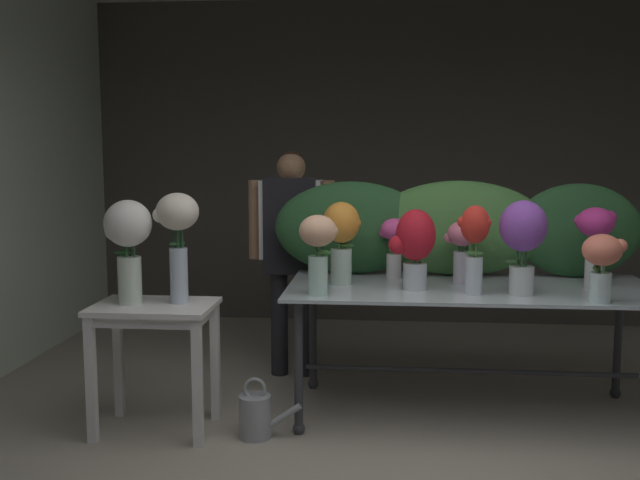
# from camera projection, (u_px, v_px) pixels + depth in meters

# --- Properties ---
(ground_plane) EXTENTS (8.60, 8.60, 0.00)m
(ground_plane) POSITION_uv_depth(u_px,v_px,m) (403.00, 386.00, 4.86)
(ground_plane) COLOR #9E9384
(wall_back) EXTENTS (5.75, 0.12, 2.95)m
(wall_back) POSITION_uv_depth(u_px,v_px,m) (400.00, 163.00, 6.61)
(wall_back) COLOR #4C4742
(wall_back) RESTS_ON ground
(display_table_glass) EXTENTS (2.17, 0.99, 0.80)m
(display_table_glass) POSITION_uv_depth(u_px,v_px,m) (471.00, 303.00, 4.26)
(display_table_glass) COLOR silver
(display_table_glass) RESTS_ON ground
(side_table_white) EXTENTS (0.67, 0.48, 0.74)m
(side_table_white) POSITION_uv_depth(u_px,v_px,m) (154.00, 324.00, 4.02)
(side_table_white) COLOR white
(side_table_white) RESTS_ON ground
(florist) EXTENTS (0.60, 0.24, 1.59)m
(florist) POSITION_uv_depth(u_px,v_px,m) (291.00, 238.00, 4.99)
(florist) COLOR #232328
(florist) RESTS_ON ground
(foliage_backdrop) EXTENTS (2.33, 0.32, 0.61)m
(foliage_backdrop) POSITION_uv_depth(u_px,v_px,m) (447.00, 229.00, 4.59)
(foliage_backdrop) COLOR #28562D
(foliage_backdrop) RESTS_ON display_table_glass
(vase_sunset_carnations) EXTENTS (0.23, 0.22, 0.50)m
(vase_sunset_carnations) POSITION_uv_depth(u_px,v_px,m) (342.00, 236.00, 4.28)
(vase_sunset_carnations) COLOR silver
(vase_sunset_carnations) RESTS_ON display_table_glass
(vase_coral_hydrangea) EXTENTS (0.23, 0.20, 0.37)m
(vase_coral_hydrangea) POSITION_uv_depth(u_px,v_px,m) (602.00, 261.00, 3.76)
(vase_coral_hydrangea) COLOR silver
(vase_coral_hydrangea) RESTS_ON display_table_glass
(vase_violet_roses) EXTENTS (0.26, 0.26, 0.53)m
(vase_violet_roses) POSITION_uv_depth(u_px,v_px,m) (523.00, 236.00, 3.96)
(vase_violet_roses) COLOR silver
(vase_violet_roses) RESTS_ON display_table_glass
(vase_crimson_dahlias) EXTENTS (0.27, 0.23, 0.47)m
(vase_crimson_dahlias) POSITION_uv_depth(u_px,v_px,m) (414.00, 244.00, 4.11)
(vase_crimson_dahlias) COLOR silver
(vase_crimson_dahlias) RESTS_ON display_table_glass
(vase_fuchsia_snapdragons) EXTENTS (0.18, 0.17, 0.38)m
(vase_fuchsia_snapdragons) POSITION_uv_depth(u_px,v_px,m) (394.00, 242.00, 4.46)
(vase_fuchsia_snapdragons) COLOR silver
(vase_fuchsia_snapdragons) RESTS_ON display_table_glass
(vase_scarlet_tulips) EXTENTS (0.19, 0.16, 0.50)m
(vase_scarlet_tulips) POSITION_uv_depth(u_px,v_px,m) (475.00, 242.00, 3.97)
(vase_scarlet_tulips) COLOR silver
(vase_scarlet_tulips) RESTS_ON display_table_glass
(vase_magenta_stock) EXTENTS (0.24, 0.21, 0.47)m
(vase_magenta_stock) POSITION_uv_depth(u_px,v_px,m) (595.00, 234.00, 4.16)
(vase_magenta_stock) COLOR silver
(vase_magenta_stock) RESTS_ON display_table_glass
(vase_rosy_freesia) EXTENTS (0.23, 0.19, 0.38)m
(vase_rosy_freesia) POSITION_uv_depth(u_px,v_px,m) (463.00, 246.00, 4.30)
(vase_rosy_freesia) COLOR silver
(vase_rosy_freesia) RESTS_ON display_table_glass
(vase_peach_lilies) EXTENTS (0.22, 0.21, 0.45)m
(vase_peach_lilies) POSITION_uv_depth(u_px,v_px,m) (318.00, 246.00, 3.96)
(vase_peach_lilies) COLOR silver
(vase_peach_lilies) RESTS_ON display_table_glass
(vase_white_roses_tall) EXTENTS (0.26, 0.26, 0.58)m
(vase_white_roses_tall) POSITION_uv_depth(u_px,v_px,m) (128.00, 239.00, 3.98)
(vase_white_roses_tall) COLOR silver
(vase_white_roses_tall) RESTS_ON side_table_white
(vase_cream_lisianthus_tall) EXTENTS (0.25, 0.24, 0.62)m
(vase_cream_lisianthus_tall) POSITION_uv_depth(u_px,v_px,m) (178.00, 229.00, 3.99)
(vase_cream_lisianthus_tall) COLOR silver
(vase_cream_lisianthus_tall) RESTS_ON side_table_white
(watering_can) EXTENTS (0.35, 0.18, 0.34)m
(watering_can) POSITION_uv_depth(u_px,v_px,m) (256.00, 415.00, 3.98)
(watering_can) COLOR #999EA3
(watering_can) RESTS_ON ground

